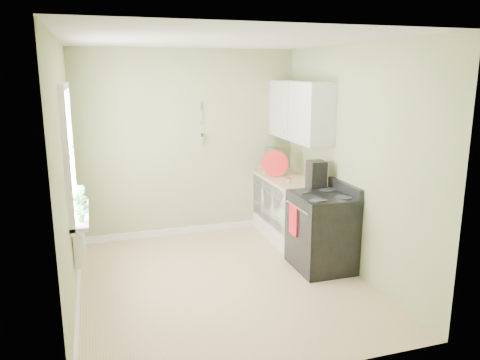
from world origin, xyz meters
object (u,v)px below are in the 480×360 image
object	(u,v)px
stove	(322,231)
stand_mixer	(271,159)
kettle	(266,165)
coffee_maker	(316,176)

from	to	relation	value
stove	stand_mixer	bearing A→B (deg)	90.49
stove	stand_mixer	xyz separation A→B (m)	(-0.01, 1.69, 0.60)
stand_mixer	kettle	bearing A→B (deg)	-139.68
stand_mixer	kettle	xyz separation A→B (m)	(-0.13, -0.11, -0.06)
stove	kettle	distance (m)	1.67
kettle	coffee_maker	size ratio (longest dim) A/B	0.56
stove	stand_mixer	world-z (taller)	stand_mixer
stand_mixer	coffee_maker	size ratio (longest dim) A/B	1.05
stand_mixer	coffee_maker	world-z (taller)	stand_mixer
kettle	coffee_maker	world-z (taller)	coffee_maker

